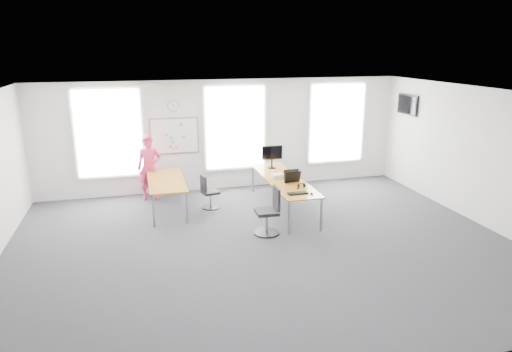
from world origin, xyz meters
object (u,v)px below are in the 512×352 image
object	(u,v)px
chair_left	(208,194)
monitor	(272,155)
keyboard	(298,193)
person	(149,168)
headphones	(301,186)
chair_right	(270,214)
desk_left	(166,182)
desk_right	(283,181)

from	to	relation	value
chair_left	monitor	world-z (taller)	monitor
monitor	keyboard	bearing A→B (deg)	-90.55
person	keyboard	xyz separation A→B (m)	(3.03, -2.76, -0.06)
headphones	monitor	size ratio (longest dim) A/B	0.29
keyboard	chair_right	bearing A→B (deg)	-168.05
desk_left	person	size ratio (longest dim) A/B	1.25
headphones	monitor	world-z (taller)	monitor
desk_right	headphones	xyz separation A→B (m)	(0.17, -0.78, 0.10)
keyboard	monitor	bearing A→B (deg)	85.18
desk_right	chair_right	xyz separation A→B (m)	(-0.75, -1.37, -0.27)
chair_left	headphones	distance (m)	2.36
desk_left	headphones	size ratio (longest dim) A/B	12.32
person	keyboard	world-z (taller)	person
chair_right	person	distance (m)	3.79
person	headphones	world-z (taller)	person
desk_right	chair_left	world-z (taller)	chair_left
chair_left	desk_right	bearing A→B (deg)	-118.61
person	monitor	world-z (taller)	person
desk_left	person	xyz separation A→B (m)	(-0.35, 0.95, 0.14)
headphones	desk_left	bearing A→B (deg)	172.94
headphones	monitor	xyz separation A→B (m)	(-0.15, 1.79, 0.31)
headphones	chair_left	bearing A→B (deg)	164.48
desk_right	desk_left	size ratio (longest dim) A/B	1.49
chair_right	keyboard	xyz separation A→B (m)	(0.68, 0.18, 0.34)
desk_right	person	distance (m)	3.47
chair_right	chair_left	bearing A→B (deg)	-150.35
desk_left	keyboard	distance (m)	3.24
desk_left	desk_right	bearing A→B (deg)	-12.79
monitor	headphones	bearing A→B (deg)	-83.66
keyboard	monitor	size ratio (longest dim) A/B	0.75
headphones	person	bearing A→B (deg)	162.84
desk_right	chair_right	world-z (taller)	chair_right
headphones	chair_right	bearing A→B (deg)	-128.39
chair_right	monitor	xyz separation A→B (m)	(0.76, 2.38, 0.69)
chair_left	monitor	size ratio (longest dim) A/B	1.40
person	headphones	size ratio (longest dim) A/B	9.82
desk_right	monitor	distance (m)	1.09
person	keyboard	bearing A→B (deg)	-34.45
headphones	monitor	bearing A→B (deg)	113.56
chair_right	person	bearing A→B (deg)	-139.66
chair_left	person	bearing A→B (deg)	39.97
desk_left	headphones	bearing A→B (deg)	-25.71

